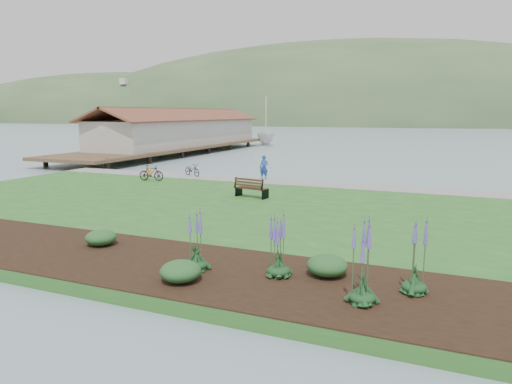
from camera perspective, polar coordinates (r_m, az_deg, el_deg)
ground at (r=23.52m, az=-3.16°, el=-2.01°), size 600.00×600.00×0.00m
lawn at (r=21.74m, az=-5.46°, el=-2.49°), size 34.00×20.00×0.40m
shoreline_path at (r=29.71m, az=2.62°, el=1.30°), size 34.00×2.20×0.03m
garden_bed at (r=13.72m, az=-9.78°, el=-9.03°), size 24.00×4.40×0.04m
far_hillside at (r=191.03m, az=25.85°, el=7.42°), size 580.00×80.00×38.00m
pier_pavilion at (r=56.87m, az=-9.35°, el=7.51°), size 8.00×36.00×5.40m
park_bench at (r=24.09m, az=-0.68°, el=0.56°), size 1.86×1.03×1.09m
person at (r=30.55m, az=1.00°, el=3.34°), size 0.70×0.49×1.93m
bicycle_a at (r=32.69m, az=-7.98°, el=2.77°), size 1.30×1.83×0.91m
bicycle_b at (r=30.92m, az=-12.97°, el=2.33°), size 0.76×1.77×1.03m
sailboat at (r=69.31m, az=1.25°, el=5.85°), size 12.64×12.67×23.51m
pannier at (r=34.74m, az=-13.21°, el=2.54°), size 0.30×0.37×0.34m
echium_0 at (r=12.97m, az=-7.55°, el=-6.78°), size 0.62×0.62×1.87m
echium_1 at (r=12.37m, az=2.85°, el=-6.89°), size 0.62×0.62×1.95m
echium_2 at (r=10.90m, az=13.27°, el=-8.93°), size 0.62×0.62×2.16m
echium_3 at (r=11.89m, az=19.36°, el=-7.75°), size 0.62×0.62×2.35m
shrub_0 at (r=16.26m, az=-18.82°, el=-5.40°), size 1.03×1.03×0.51m
shrub_1 at (r=12.35m, az=-9.41°, el=-9.73°), size 1.10×1.10×0.55m
shrub_2 at (r=12.75m, az=8.91°, el=-9.06°), size 1.12×1.12×0.56m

